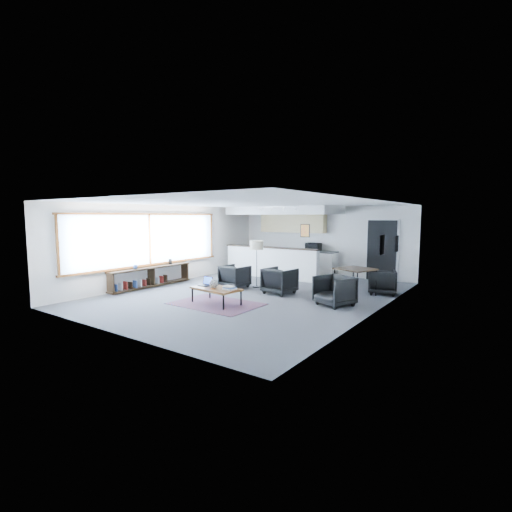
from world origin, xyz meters
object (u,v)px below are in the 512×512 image
Objects in this scene: armchair_right at (280,279)px; dining_chair_far at (382,282)px; ceramic_pot at (214,284)px; dining_chair_near at (335,292)px; book_stack at (229,288)px; microwave at (313,246)px; armchair_left at (235,275)px; dining_table at (355,271)px; coffee_table at (216,289)px; floor_lamp at (257,247)px; laptop at (206,283)px.

dining_chair_far is at bearing -140.44° from armchair_right.
dining_chair_near is at bearing 32.71° from ceramic_pot.
microwave is (-0.54, 5.70, 0.65)m from book_stack.
ceramic_pot is at bearing -125.92° from dining_chair_near.
dining_chair_near is at bearing 36.69° from book_stack.
armchair_left reaches higher than dining_table.
coffee_table is 2.51× the size of microwave.
armchair_right reaches higher than dining_chair_near.
floor_lamp reaches higher than dining_table.
laptop is at bearing -134.51° from dining_table.
dining_table is 3.74m from microwave.
floor_lamp is (-1.11, 0.42, 0.86)m from armchair_right.
armchair_right is at bearing -150.91° from dining_table.
book_stack is 0.56× the size of microwave.
ceramic_pot is 0.28× the size of armchair_right.
coffee_table is at bearing -126.37° from dining_chair_near.
floor_lamp reaches higher than microwave.
coffee_table is at bearing -128.96° from dining_table.
armchair_right is at bearing 65.58° from laptop.
dining_chair_near reaches higher than laptop.
floor_lamp is at bearing -168.20° from dining_table.
laptop is 1.46× the size of ceramic_pot.
microwave is (0.87, 3.70, 0.72)m from armchair_left.
ceramic_pot reaches higher than laptop.
ceramic_pot is at bearing -128.91° from dining_table.
dining_table is (2.98, 0.62, -0.58)m from floor_lamp.
floor_lamp reaches higher than dining_chair_near.
dining_chair_far is at bearing 19.38° from floor_lamp.
book_stack is 2.04m from armchair_right.
ceramic_pot is at bearing -80.11° from floor_lamp.
floor_lamp reaches higher than ceramic_pot.
laptop is 5.66m from microwave.
armchair_right reaches higher than dining_chair_far.
laptop is 0.29× the size of dining_table.
floor_lamp is 3.10m from dining_table.
floor_lamp is (-0.48, 2.47, 0.89)m from coffee_table.
dining_chair_near is at bearing 39.46° from coffee_table.
armchair_left is 4.41m from dining_chair_far.
laptop is 4.20m from dining_table.
armchair_right is 1.25× the size of dining_chair_far.
floor_lamp is 3.27m from microwave.
armchair_right is 1.52× the size of microwave.
coffee_table is 1.17× the size of dining_table.
book_stack is at bearing 128.62° from armchair_left.
laptop is 2.00m from armchair_left.
floor_lamp is 2.22× the size of dining_chair_far.
floor_lamp is at bearing 95.32° from laptop.
dining_chair_far reaches higher than coffee_table.
dining_table is at bearing 29.00° from dining_chair_far.
book_stack is 4.55m from dining_chair_far.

